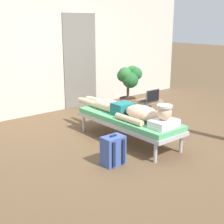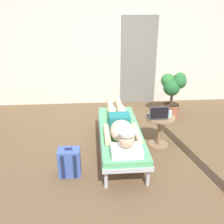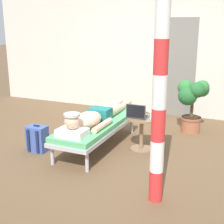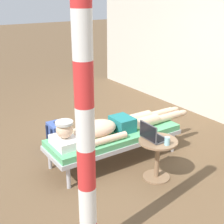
% 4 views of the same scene
% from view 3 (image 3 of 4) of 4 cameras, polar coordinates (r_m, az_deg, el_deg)
% --- Properties ---
extents(ground_plane, '(40.00, 40.00, 0.00)m').
position_cam_3_polar(ground_plane, '(5.23, -1.18, -5.74)').
color(ground_plane, brown).
extents(house_wall_back, '(7.60, 0.20, 2.70)m').
position_cam_3_polar(house_wall_back, '(7.02, 6.17, 11.01)').
color(house_wall_back, beige).
rests_on(house_wall_back, ground).
extents(house_door_panel, '(0.84, 0.03, 2.04)m').
position_cam_3_polar(house_door_panel, '(6.77, 11.40, 7.82)').
color(house_door_panel, slate).
rests_on(house_door_panel, ground).
extents(lounge_chair, '(0.65, 1.90, 0.42)m').
position_cam_3_polar(lounge_chair, '(4.99, -2.78, -2.59)').
color(lounge_chair, '#B7B7BC').
rests_on(lounge_chair, ground).
extents(person_reclining, '(0.53, 2.17, 0.33)m').
position_cam_3_polar(person_reclining, '(4.88, -3.17, -0.89)').
color(person_reclining, white).
rests_on(person_reclining, lounge_chair).
extents(side_table, '(0.48, 0.48, 0.52)m').
position_cam_3_polar(side_table, '(4.90, 5.36, -2.87)').
color(side_table, '#8C6B4C').
rests_on(side_table, ground).
extents(laptop, '(0.31, 0.24, 0.23)m').
position_cam_3_polar(laptop, '(4.80, 4.56, -0.41)').
color(laptop, '#4C4C51').
rests_on(laptop, side_table).
extents(drink_glass, '(0.06, 0.06, 0.10)m').
position_cam_3_polar(drink_glass, '(4.79, 7.14, -0.62)').
color(drink_glass, '#99D8E5').
rests_on(drink_glass, side_table).
extents(backpack, '(0.30, 0.26, 0.42)m').
position_cam_3_polar(backpack, '(5.00, -13.32, -4.77)').
color(backpack, '#3F59A5').
rests_on(backpack, ground).
extents(potted_plant, '(0.54, 0.55, 0.96)m').
position_cam_3_polar(potted_plant, '(5.78, 14.31, 2.50)').
color(potted_plant, '#9E5B3D').
rests_on(potted_plant, ground).
extents(porch_post, '(0.15, 0.15, 2.47)m').
position_cam_3_polar(porch_post, '(3.25, 8.60, 3.62)').
color(porch_post, red).
rests_on(porch_post, ground).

